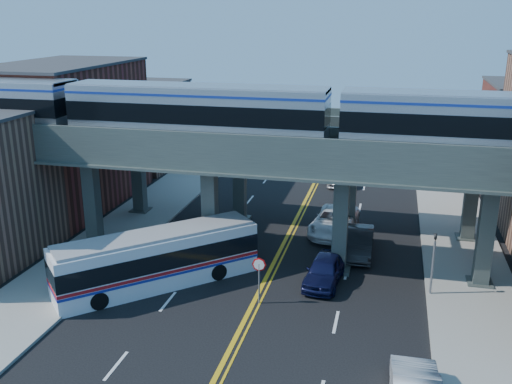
% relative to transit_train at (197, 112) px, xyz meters
% --- Properties ---
extents(ground, '(120.00, 120.00, 0.00)m').
position_rel_transit_train_xyz_m(ground, '(4.63, -8.00, -9.28)').
color(ground, black).
rests_on(ground, ground).
extents(sidewalk_west, '(5.00, 70.00, 0.16)m').
position_rel_transit_train_xyz_m(sidewalk_west, '(-6.87, 2.00, -9.20)').
color(sidewalk_west, gray).
rests_on(sidewalk_west, ground).
extents(sidewalk_east, '(5.00, 70.00, 0.16)m').
position_rel_transit_train_xyz_m(sidewalk_east, '(16.13, 2.00, -9.20)').
color(sidewalk_east, gray).
rests_on(sidewalk_east, ground).
extents(building_west_b, '(8.00, 14.00, 11.00)m').
position_rel_transit_train_xyz_m(building_west_b, '(-13.87, 8.00, -3.78)').
color(building_west_b, brown).
rests_on(building_west_b, ground).
extents(building_west_c, '(8.00, 10.00, 8.00)m').
position_rel_transit_train_xyz_m(building_west_c, '(-13.87, 21.00, -5.28)').
color(building_west_c, '#885846').
rests_on(building_west_c, ground).
extents(elevated_viaduct_near, '(52.00, 3.60, 7.40)m').
position_rel_transit_train_xyz_m(elevated_viaduct_near, '(4.63, 0.00, -2.81)').
color(elevated_viaduct_near, '#3C4543').
rests_on(elevated_viaduct_near, ground).
extents(elevated_viaduct_far, '(52.00, 3.60, 7.40)m').
position_rel_transit_train_xyz_m(elevated_viaduct_far, '(4.63, 7.00, -2.81)').
color(elevated_viaduct_far, '#3C4543').
rests_on(elevated_viaduct_far, ground).
extents(transit_train, '(47.51, 2.98, 3.47)m').
position_rel_transit_train_xyz_m(transit_train, '(0.00, 0.00, 0.00)').
color(transit_train, black).
rests_on(transit_train, elevated_viaduct_near).
extents(stop_sign, '(0.76, 0.09, 2.63)m').
position_rel_transit_train_xyz_m(stop_sign, '(4.93, -5.00, -7.52)').
color(stop_sign, slate).
rests_on(stop_sign, ground).
extents(traffic_signal, '(0.15, 0.18, 4.10)m').
position_rel_transit_train_xyz_m(traffic_signal, '(13.83, -2.00, -6.98)').
color(traffic_signal, slate).
rests_on(traffic_signal, ground).
extents(transit_bus, '(10.16, 9.86, 2.98)m').
position_rel_transit_train_xyz_m(transit_bus, '(-1.16, -4.20, -7.74)').
color(transit_bus, white).
rests_on(transit_bus, ground).
extents(car_lane_a, '(2.27, 4.79, 1.58)m').
position_rel_transit_train_xyz_m(car_lane_a, '(8.01, -1.77, -8.49)').
color(car_lane_a, '#0E1236').
rests_on(car_lane_a, ground).
extents(car_lane_b, '(1.80, 5.02, 1.65)m').
position_rel_transit_train_xyz_m(car_lane_b, '(9.63, 2.83, -8.45)').
color(car_lane_b, '#2C2B2E').
rests_on(car_lane_b, ground).
extents(car_lane_c, '(3.37, 6.28, 1.67)m').
position_rel_transit_train_xyz_m(car_lane_c, '(7.69, 6.21, -8.44)').
color(car_lane_c, white).
rests_on(car_lane_c, ground).
extents(car_lane_d, '(2.49, 5.69, 1.63)m').
position_rel_transit_train_xyz_m(car_lane_d, '(6.97, 18.91, -8.46)').
color(car_lane_d, '#B9B9BE').
rests_on(car_lane_d, ground).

